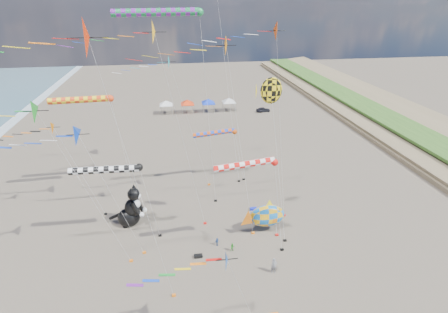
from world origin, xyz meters
The scene contains 24 objects.
delta_kite_0 centered at (-15.48, 9.03, 16.71)m, with size 11.60×2.20×18.11m.
delta_kite_1 centered at (-0.37, 11.61, 20.87)m, with size 11.42×2.18×22.31m.
delta_kite_2 centered at (-6.06, 14.45, 22.07)m, with size 12.05×2.56×23.61m.
delta_kite_3 centered at (-3.28, -1.43, 8.35)m, with size 9.45×1.74×9.61m.
delta_kite_4 centered at (4.28, 14.57, 21.93)m, with size 11.37×2.22×23.37m.
delta_kite_5 centered at (-19.43, 18.48, 11.56)m, with size 10.30×1.71×12.81m.
delta_kite_6 centered at (-9.33, 3.61, 22.86)m, with size 11.75×2.78×24.49m.
delta_kite_8 centered at (-4.60, 24.06, 17.59)m, with size 10.06×1.94×18.92m.
delta_kite_9 centered at (-14.12, 10.14, 14.14)m, with size 12.05×2.19×15.54m.
windsock_0 centered at (1.77, 8.22, 10.73)m, with size 7.67×0.69×11.15m.
windsock_1 centered at (-15.61, 22.99, 13.83)m, with size 8.97×0.84×14.31m.
windsock_2 centered at (-11.92, 12.89, 9.01)m, with size 8.72×0.83×9.46m.
windsock_3 centered at (-5.53, 19.41, 23.76)m, with size 10.86×0.88×24.28m.
windsock_4 centered at (1.06, 24.81, 7.84)m, with size 7.65×0.72×8.25m.
angelfish_kite centered at (4.52, 11.67, 16.81)m, with size 3.74×3.02×18.27m.
cat_inflatable centered at (-10.70, 15.85, 2.71)m, with size 4.01×2.00×5.41m, color black, non-canonical shape.
fish_inflatable centered at (5.06, 11.83, 2.19)m, with size 5.60×2.36×4.31m.
person_adult centered at (4.00, 5.07, 0.88)m, with size 0.64×0.42×1.76m, color slate.
child_green centered at (0.51, 8.97, 0.50)m, with size 0.49×0.38×1.00m, color #259222.
child_blue centered at (-1.02, 10.19, 0.50)m, with size 0.58×0.24×0.99m, color #264C91.
kite_bag_1 centered at (-3.28, 8.56, 0.15)m, with size 0.90×0.44×0.30m, color black.
kite_bag_2 centered at (4.70, 16.54, 0.15)m, with size 0.90×0.44×0.30m, color #1422C9.
tent_row centered at (1.50, 60.00, 3.15)m, with size 19.20×4.20×3.80m.
parked_car centered at (17.09, 58.00, 0.57)m, with size 1.36×3.37×1.15m, color #26262D.
Camera 1 is at (-5.25, -20.93, 25.25)m, focal length 28.00 mm.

